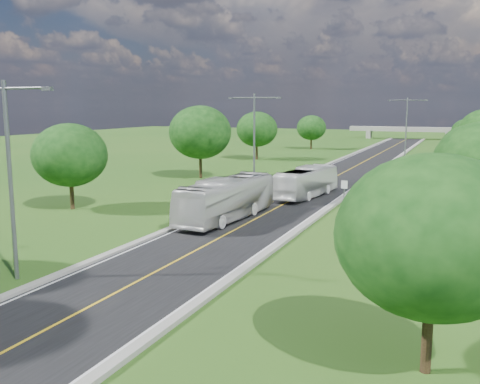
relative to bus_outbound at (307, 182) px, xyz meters
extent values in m
plane|color=#245217|center=(-0.80, 18.41, -1.50)|extent=(260.00, 260.00, 0.00)
cube|color=black|center=(-0.80, 24.41, -1.47)|extent=(8.00, 150.00, 0.06)
cube|color=gray|center=(-5.05, 24.41, -1.39)|extent=(0.50, 150.00, 0.22)
cube|color=gray|center=(3.45, 24.41, -1.39)|extent=(0.50, 150.00, 0.22)
cylinder|color=slate|center=(4.40, -3.59, -0.30)|extent=(0.08, 0.08, 2.40)
cube|color=white|center=(4.40, -3.62, 0.50)|extent=(0.55, 0.04, 0.70)
cube|color=gray|center=(-10.80, 98.41, -0.50)|extent=(1.20, 3.00, 2.00)
cube|color=gray|center=(9.20, 98.41, -0.50)|extent=(1.20, 3.00, 2.00)
cube|color=gray|center=(-0.80, 98.41, 1.10)|extent=(30.00, 3.00, 1.20)
cylinder|color=slate|center=(-6.80, -29.59, 3.50)|extent=(0.22, 0.22, 10.00)
cylinder|color=slate|center=(-5.40, -29.59, 8.10)|extent=(2.80, 0.12, 0.12)
cube|color=slate|center=(-4.10, -29.59, 8.05)|extent=(0.50, 0.25, 0.18)
cylinder|color=slate|center=(-6.80, 3.41, 3.50)|extent=(0.22, 0.22, 10.00)
cylinder|color=slate|center=(-8.20, 3.41, 8.10)|extent=(2.80, 0.12, 0.12)
cylinder|color=slate|center=(-5.40, 3.41, 8.10)|extent=(2.80, 0.12, 0.12)
cube|color=slate|center=(-9.50, 3.41, 8.05)|extent=(0.50, 0.25, 0.18)
cube|color=slate|center=(-4.10, 3.41, 8.05)|extent=(0.50, 0.25, 0.18)
cylinder|color=slate|center=(5.20, 36.41, 3.50)|extent=(0.22, 0.22, 10.00)
cylinder|color=slate|center=(3.80, 36.41, 8.10)|extent=(2.80, 0.12, 0.12)
cylinder|color=slate|center=(6.60, 36.41, 8.10)|extent=(2.80, 0.12, 0.12)
cube|color=slate|center=(2.50, 36.41, 8.05)|extent=(0.50, 0.25, 0.18)
cube|color=slate|center=(7.90, 36.41, 8.05)|extent=(0.50, 0.25, 0.18)
cylinder|color=black|center=(-16.80, -13.59, -0.15)|extent=(0.36, 0.36, 2.70)
ellipsoid|color=#0F390F|center=(-16.80, -13.59, 3.15)|extent=(6.30, 6.30, 5.36)
cylinder|color=black|center=(-15.80, 8.41, 0.12)|extent=(0.36, 0.36, 3.24)
ellipsoid|color=#0F390F|center=(-15.80, 8.41, 4.08)|extent=(7.56, 7.56, 6.43)
cylinder|color=black|center=(-17.80, 32.41, -0.06)|extent=(0.36, 0.36, 2.88)
ellipsoid|color=#0F390F|center=(-17.80, 32.41, 3.46)|extent=(6.72, 6.72, 5.71)
cylinder|color=black|center=(-15.30, 56.41, -0.24)|extent=(0.36, 0.36, 2.52)
ellipsoid|color=#0F390F|center=(-15.30, 56.41, 2.84)|extent=(5.88, 5.88, 5.00)
cylinder|color=black|center=(13.20, -31.59, -0.15)|extent=(0.36, 0.36, 2.70)
ellipsoid|color=#0F390F|center=(13.20, -31.59, 3.15)|extent=(6.30, 6.30, 5.36)
cylinder|color=black|center=(14.20, 10.41, -0.24)|extent=(0.36, 0.36, 2.52)
ellipsoid|color=#0F390F|center=(14.20, 10.41, 2.84)|extent=(5.88, 5.88, 5.00)
cylinder|color=black|center=(13.70, 58.41, -0.33)|extent=(0.36, 0.36, 2.34)
ellipsoid|color=#0F390F|center=(13.70, 58.41, 2.53)|extent=(5.46, 5.46, 4.64)
imported|color=white|center=(0.00, 0.00, 0.00)|extent=(3.77, 10.54, 2.87)
imported|color=silver|center=(-2.80, -12.39, 0.20)|extent=(3.53, 11.87, 3.26)
camera|label=1|loc=(14.03, -49.30, 7.28)|focal=40.00mm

